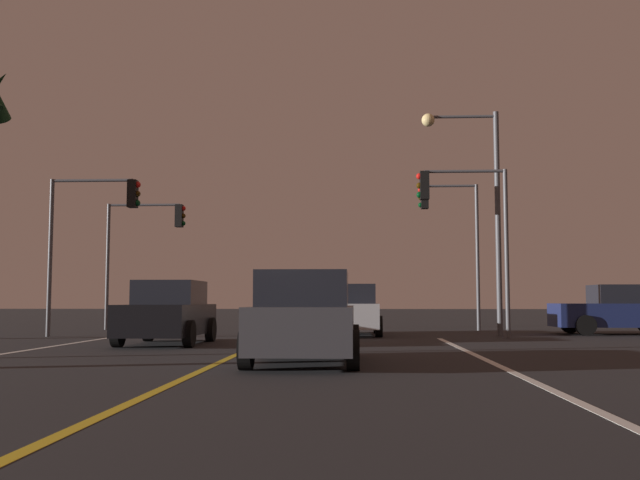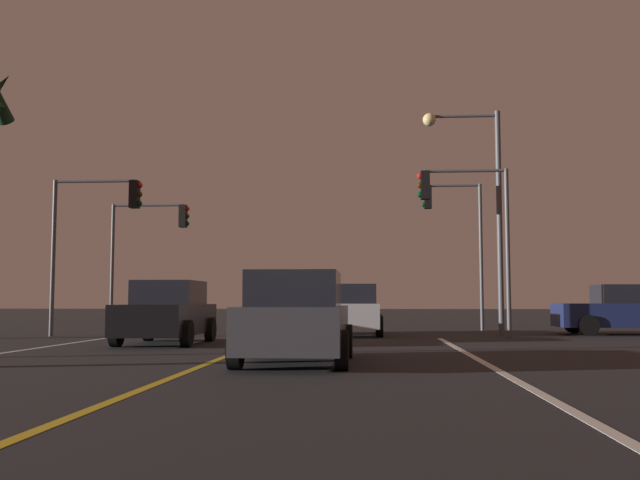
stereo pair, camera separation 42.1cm
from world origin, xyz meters
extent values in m
cube|color=silver|center=(5.13, 9.22, 0.00)|extent=(0.16, 30.44, 0.01)
cube|color=gold|center=(0.00, 9.22, 0.00)|extent=(0.16, 30.44, 0.01)
cylinder|color=black|center=(1.51, 27.88, 0.34)|extent=(0.22, 0.68, 0.68)
cylinder|color=black|center=(3.31, 27.88, 0.34)|extent=(0.22, 0.68, 0.68)
cylinder|color=black|center=(1.51, 25.18, 0.34)|extent=(0.22, 0.68, 0.68)
cylinder|color=black|center=(3.31, 25.18, 0.34)|extent=(0.22, 0.68, 0.68)
cube|color=#B7BABF|center=(2.41, 26.53, 0.66)|extent=(1.80, 4.30, 0.80)
cube|color=black|center=(2.41, 26.28, 1.38)|extent=(1.60, 2.10, 0.64)
cube|color=red|center=(1.81, 24.43, 0.76)|extent=(0.24, 0.08, 0.16)
cube|color=red|center=(3.01, 24.43, 0.76)|extent=(0.24, 0.08, 0.16)
cylinder|color=black|center=(0.73, 16.77, 0.34)|extent=(0.22, 0.68, 0.68)
cylinder|color=black|center=(2.53, 16.77, 0.34)|extent=(0.22, 0.68, 0.68)
cylinder|color=black|center=(0.73, 14.07, 0.34)|extent=(0.22, 0.68, 0.68)
cylinder|color=black|center=(2.53, 14.07, 0.34)|extent=(0.22, 0.68, 0.68)
cube|color=#38383D|center=(1.63, 15.42, 0.66)|extent=(1.80, 4.30, 0.80)
cube|color=black|center=(1.63, 15.17, 1.38)|extent=(1.60, 2.10, 0.64)
cube|color=red|center=(1.03, 13.32, 0.76)|extent=(0.24, 0.08, 0.16)
cube|color=red|center=(2.23, 13.32, 0.76)|extent=(0.24, 0.08, 0.16)
cylinder|color=black|center=(10.21, 26.54, 0.34)|extent=(0.68, 0.22, 0.68)
cylinder|color=black|center=(10.21, 28.34, 0.34)|extent=(0.68, 0.22, 0.68)
cube|color=navy|center=(11.56, 27.44, 0.66)|extent=(4.30, 1.80, 0.80)
cube|color=black|center=(11.81, 27.44, 1.38)|extent=(2.10, 1.60, 0.64)
cylinder|color=black|center=(-1.56, 19.82, 0.34)|extent=(0.22, 0.68, 0.68)
cylinder|color=black|center=(-3.36, 19.82, 0.34)|extent=(0.22, 0.68, 0.68)
cylinder|color=black|center=(-1.56, 22.52, 0.34)|extent=(0.22, 0.68, 0.68)
cylinder|color=black|center=(-3.36, 22.52, 0.34)|extent=(0.22, 0.68, 0.68)
cube|color=black|center=(-2.46, 21.17, 0.66)|extent=(1.80, 4.30, 0.80)
cube|color=black|center=(-2.46, 21.42, 1.38)|extent=(1.60, 2.10, 0.64)
cube|color=red|center=(-1.86, 23.27, 0.76)|extent=(0.24, 0.08, 0.16)
cube|color=red|center=(-3.06, 23.27, 0.76)|extent=(0.24, 0.08, 0.16)
cylinder|color=#4C4C51|center=(7.33, 24.94, 2.66)|extent=(0.14, 0.14, 5.32)
cylinder|color=#4C4C51|center=(6.05, 24.94, 5.27)|extent=(2.55, 0.10, 0.10)
cube|color=black|center=(4.78, 24.94, 4.82)|extent=(0.28, 0.36, 0.90)
sphere|color=red|center=(4.62, 24.94, 5.12)|extent=(0.20, 0.20, 0.20)
sphere|color=#3C2706|center=(4.62, 24.94, 4.82)|extent=(0.20, 0.20, 0.20)
sphere|color=#063816|center=(4.62, 24.94, 4.52)|extent=(0.20, 0.20, 0.20)
cylinder|color=#4C4C51|center=(-7.33, 24.94, 2.56)|extent=(0.14, 0.14, 5.12)
cylinder|color=#4C4C51|center=(-5.99, 24.94, 5.07)|extent=(2.67, 0.10, 0.10)
cube|color=black|center=(-4.66, 24.94, 4.62)|extent=(0.28, 0.36, 0.90)
sphere|color=red|center=(-4.50, 24.94, 4.92)|extent=(0.20, 0.20, 0.20)
sphere|color=#3C2706|center=(-4.50, 24.94, 4.62)|extent=(0.20, 0.20, 0.20)
sphere|color=#063816|center=(-4.50, 24.94, 4.32)|extent=(0.20, 0.20, 0.20)
cylinder|color=#4C4C51|center=(7.33, 30.44, 2.86)|extent=(0.14, 0.14, 5.71)
cylinder|color=#4C4C51|center=(6.32, 30.44, 5.66)|extent=(2.03, 0.10, 0.10)
cube|color=black|center=(5.30, 30.44, 5.21)|extent=(0.28, 0.36, 0.90)
sphere|color=red|center=(5.14, 30.44, 5.51)|extent=(0.20, 0.20, 0.20)
sphere|color=#3C2706|center=(5.14, 30.44, 5.21)|extent=(0.20, 0.20, 0.20)
sphere|color=#063816|center=(5.14, 30.44, 4.91)|extent=(0.20, 0.20, 0.20)
cylinder|color=#4C4C51|center=(-7.33, 30.44, 2.52)|extent=(0.14, 0.14, 5.03)
cylinder|color=#4C4C51|center=(-5.90, 30.44, 4.98)|extent=(2.86, 0.10, 0.10)
cube|color=black|center=(-4.47, 30.44, 4.53)|extent=(0.28, 0.36, 0.90)
sphere|color=red|center=(-4.31, 30.44, 4.83)|extent=(0.20, 0.20, 0.20)
sphere|color=#3C2706|center=(-4.31, 30.44, 4.53)|extent=(0.20, 0.20, 0.20)
sphere|color=#063816|center=(-4.31, 30.44, 4.23)|extent=(0.20, 0.20, 0.20)
cylinder|color=#4C4C51|center=(7.24, 25.77, 3.70)|extent=(0.18, 0.18, 7.40)
cylinder|color=#4C4C51|center=(6.12, 25.77, 7.25)|extent=(2.23, 0.10, 0.10)
sphere|color=#F9D88C|center=(5.01, 25.77, 7.15)|extent=(0.44, 0.44, 0.44)
camera|label=1|loc=(2.58, 1.74, 1.17)|focal=41.04mm
camera|label=2|loc=(3.00, 1.74, 1.17)|focal=41.04mm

